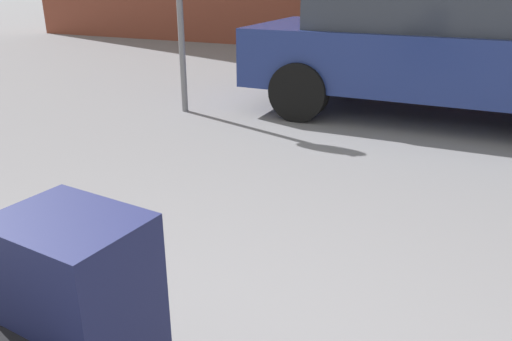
% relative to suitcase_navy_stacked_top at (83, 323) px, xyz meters
% --- Properties ---
extents(suitcase_navy_stacked_top, '(0.39, 0.32, 0.62)m').
position_rel_suitcase_navy_stacked_top_xyz_m(suitcase_navy_stacked_top, '(0.00, 0.00, 0.00)').
color(suitcase_navy_stacked_top, '#191E47').
rests_on(suitcase_navy_stacked_top, luggage_cart).
extents(parked_car, '(4.32, 1.96, 1.42)m').
position_rel_suitcase_navy_stacked_top_xyz_m(parked_car, '(0.50, 5.11, 0.11)').
color(parked_car, navy).
rests_on(parked_car, ground_plane).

